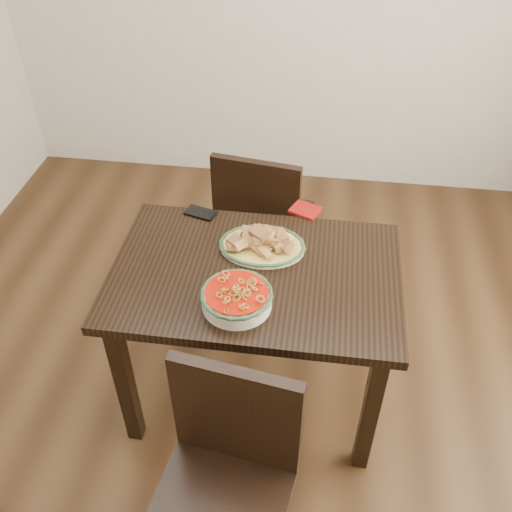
# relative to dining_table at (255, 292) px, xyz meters

# --- Properties ---
(floor) EXTENTS (3.50, 3.50, 0.00)m
(floor) POSITION_rel_dining_table_xyz_m (-0.08, 0.12, -0.64)
(floor) COLOR #321F0F
(floor) RESTS_ON ground
(dining_table) EXTENTS (1.11, 0.74, 0.75)m
(dining_table) POSITION_rel_dining_table_xyz_m (0.00, 0.00, 0.00)
(dining_table) COLOR black
(dining_table) RESTS_ON ground
(chair_far) EXTENTS (0.48, 0.48, 0.89)m
(chair_far) POSITION_rel_dining_table_xyz_m (-0.06, 0.67, -0.14)
(chair_far) COLOR black
(chair_far) RESTS_ON ground
(chair_near) EXTENTS (0.48, 0.48, 0.89)m
(chair_near) POSITION_rel_dining_table_xyz_m (0.01, -0.69, -0.14)
(chair_near) COLOR black
(chair_near) RESTS_ON ground
(fish_plate) EXTENTS (0.34, 0.26, 0.11)m
(fish_plate) POSITION_rel_dining_table_xyz_m (0.01, 0.14, 0.15)
(fish_plate) COLOR beige
(fish_plate) RESTS_ON dining_table
(noodle_bowl) EXTENTS (0.26, 0.26, 0.08)m
(noodle_bowl) POSITION_rel_dining_table_xyz_m (-0.04, -0.19, 0.15)
(noodle_bowl) COLOR beige
(noodle_bowl) RESTS_ON dining_table
(smartphone) EXTENTS (0.15, 0.10, 0.01)m
(smartphone) POSITION_rel_dining_table_xyz_m (-0.28, 0.33, 0.11)
(smartphone) COLOR black
(smartphone) RESTS_ON dining_table
(napkin) EXTENTS (0.15, 0.14, 0.01)m
(napkin) POSITION_rel_dining_table_xyz_m (0.16, 0.41, 0.12)
(napkin) COLOR maroon
(napkin) RESTS_ON dining_table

